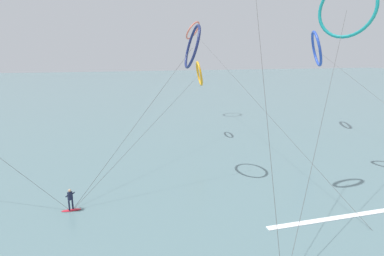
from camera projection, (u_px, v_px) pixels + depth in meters
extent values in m
cube|color=slate|center=(125.00, 87.00, 109.01)|extent=(400.00, 200.00, 0.08)
ellipsoid|color=red|center=(71.00, 210.00, 23.74)|extent=(1.40, 0.40, 0.06)
cylinder|color=#191E38|center=(69.00, 205.00, 23.53)|extent=(0.12, 0.12, 0.80)
cylinder|color=#191E38|center=(73.00, 204.00, 23.75)|extent=(0.12, 0.12, 0.80)
cube|color=#191E38|center=(70.00, 196.00, 23.48)|extent=(0.38, 0.35, 0.62)
sphere|color=tan|center=(70.00, 191.00, 23.38)|extent=(0.22, 0.22, 0.22)
cylinder|color=#191E38|center=(67.00, 196.00, 23.41)|extent=(0.38, 0.45, 0.39)
cylinder|color=#191E38|center=(73.00, 194.00, 23.75)|extent=(0.38, 0.45, 0.39)
torus|color=#2647B7|center=(317.00, 49.00, 48.78)|extent=(4.07, 5.73, 5.44)
cylinder|color=#3F3F3F|center=(382.00, 102.00, 37.27)|extent=(1.11, 27.28, 11.93)
torus|color=navy|center=(192.00, 47.00, 28.73)|extent=(1.61, 4.12, 3.95)
cylinder|color=#3F3F3F|center=(138.00, 122.00, 26.26)|extent=(10.82, 5.23, 11.92)
torus|color=#EA7260|center=(193.00, 30.00, 56.53)|extent=(4.06, 4.26, 3.15)
cylinder|color=#3F3F3F|center=(242.00, 86.00, 38.72)|extent=(0.50, 41.93, 15.22)
cylinder|color=#3F3F3F|center=(263.00, 79.00, 19.60)|extent=(3.38, 12.48, 19.85)
torus|color=teal|center=(347.00, 9.00, 28.84)|extent=(3.37, 5.04, 5.26)
cylinder|color=#3F3F3F|center=(324.00, 110.00, 22.23)|extent=(13.86, 14.02, 15.23)
torus|color=orange|center=(199.00, 74.00, 43.43)|extent=(1.45, 3.48, 3.37)
cylinder|color=#3F3F3F|center=(154.00, 123.00, 33.61)|extent=(15.62, 18.75, 8.61)
cube|color=white|center=(336.00, 218.00, 22.64)|extent=(10.77, 0.59, 0.12)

